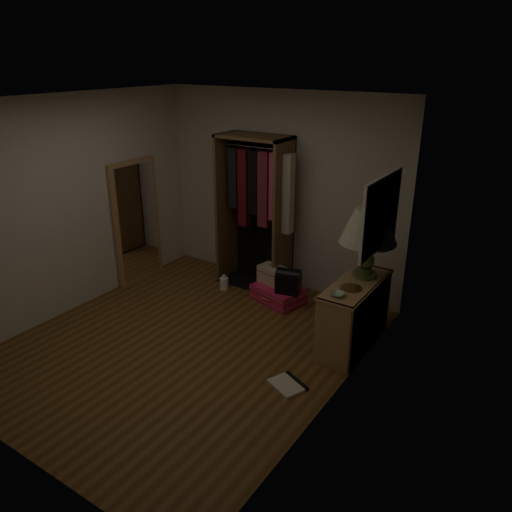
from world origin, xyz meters
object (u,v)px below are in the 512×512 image
object	(u,v)px
floor_mirror	(137,221)
white_jug	(224,283)
console_bookshelf	(355,312)
black_bag	(288,280)
train_case	(272,274)
table_lamp	(369,228)
pink_suitcase	(278,294)
open_wardrobe	(258,200)

from	to	relation	value
floor_mirror	white_jug	world-z (taller)	floor_mirror
console_bookshelf	black_bag	size ratio (longest dim) A/B	3.33
train_case	table_lamp	bearing A→B (deg)	-1.33
train_case	black_bag	distance (m)	0.36
floor_mirror	white_jug	size ratio (longest dim) A/B	8.22
pink_suitcase	open_wardrobe	bearing A→B (deg)	164.01
pink_suitcase	train_case	xyz separation A→B (m)	(-0.15, 0.08, 0.21)
floor_mirror	pink_suitcase	xyz separation A→B (m)	(2.02, 0.45, -0.75)
console_bookshelf	pink_suitcase	world-z (taller)	console_bookshelf
open_wardrobe	black_bag	xyz separation A→B (m)	(0.70, -0.38, -0.85)
console_bookshelf	open_wardrobe	xyz separation A→B (m)	(-1.74, 0.73, 0.82)
floor_mirror	pink_suitcase	world-z (taller)	floor_mirror
console_bookshelf	pink_suitcase	xyz separation A→B (m)	(-1.22, 0.42, -0.29)
train_case	white_jug	world-z (taller)	train_case
pink_suitcase	white_jug	xyz separation A→B (m)	(-0.80, -0.11, -0.01)
pink_suitcase	train_case	world-z (taller)	train_case
table_lamp	train_case	bearing A→B (deg)	167.21
open_wardrobe	white_jug	size ratio (longest dim) A/B	9.91
train_case	black_bag	xyz separation A→B (m)	(0.33, -0.14, 0.05)
white_jug	open_wardrobe	bearing A→B (deg)	56.55
open_wardrobe	pink_suitcase	distance (m)	1.27
pink_suitcase	black_bag	distance (m)	0.33
floor_mirror	train_case	xyz separation A→B (m)	(1.87, 0.53, -0.54)
console_bookshelf	open_wardrobe	distance (m)	2.06
train_case	black_bag	size ratio (longest dim) A/B	1.13
train_case	white_jug	bearing A→B (deg)	-152.69
open_wardrobe	table_lamp	size ratio (longest dim) A/B	2.69
black_bag	floor_mirror	bearing A→B (deg)	176.37
console_bookshelf	white_jug	distance (m)	2.07
table_lamp	white_jug	distance (m)	2.37
table_lamp	black_bag	bearing A→B (deg)	170.58
floor_mirror	train_case	world-z (taller)	floor_mirror
black_bag	console_bookshelf	bearing A→B (deg)	-32.46
black_bag	train_case	bearing A→B (deg)	143.41
console_bookshelf	black_bag	distance (m)	1.10
pink_suitcase	black_bag	xyz separation A→B (m)	(0.18, -0.06, 0.27)
console_bookshelf	black_bag	xyz separation A→B (m)	(-1.04, 0.35, -0.03)
table_lamp	white_jug	world-z (taller)	table_lamp
black_bag	pink_suitcase	bearing A→B (deg)	146.85
train_case	open_wardrobe	bearing A→B (deg)	158.61
console_bookshelf	train_case	size ratio (longest dim) A/B	2.96
open_wardrobe	train_case	world-z (taller)	open_wardrobe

